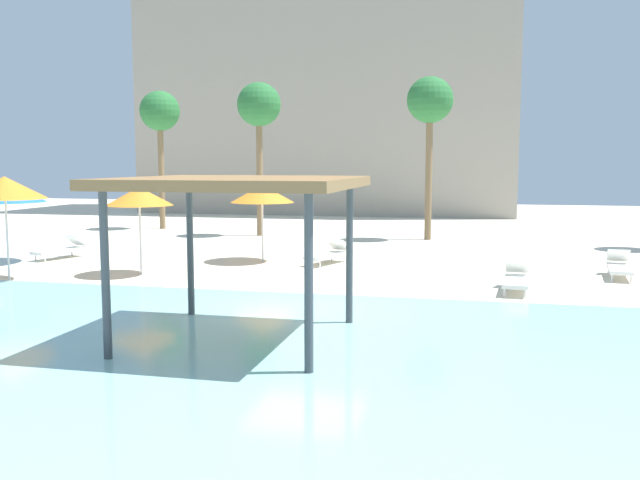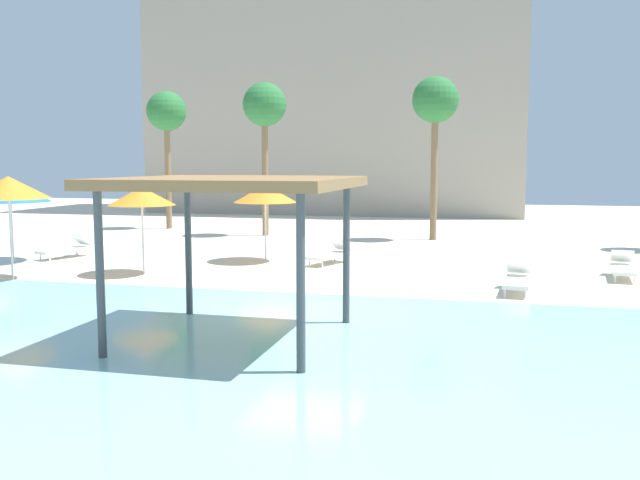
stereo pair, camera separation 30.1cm
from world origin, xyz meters
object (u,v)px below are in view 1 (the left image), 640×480
(beach_umbrella_orange_3, at_px, (139,196))
(palm_tree_1, at_px, (259,108))
(palm_tree_3, at_px, (430,104))
(beach_umbrella_blue_0, at_px, (5,192))
(lounge_chair_1, at_px, (619,266))
(shade_pavilion, at_px, (239,188))
(beach_umbrella_orange_1, at_px, (5,188))
(palm_tree_2, at_px, (160,115))
(lounge_chair_0, at_px, (329,253))
(lounge_chair_2, at_px, (516,278))
(lounge_chair_3, at_px, (63,248))
(beach_umbrella_orange_4, at_px, (262,194))

(beach_umbrella_orange_3, xyz_separation_m, palm_tree_1, (0.08, 10.92, 3.28))
(palm_tree_3, bearing_deg, beach_umbrella_orange_3, -124.16)
(beach_umbrella_blue_0, bearing_deg, lounge_chair_1, 4.07)
(shade_pavilion, relative_size, beach_umbrella_orange_1, 1.43)
(beach_umbrella_orange_1, distance_m, lounge_chair_1, 17.02)
(palm_tree_2, relative_size, palm_tree_3, 0.98)
(lounge_chair_0, distance_m, palm_tree_2, 14.95)
(beach_umbrella_orange_1, height_order, palm_tree_1, palm_tree_1)
(lounge_chair_1, bearing_deg, palm_tree_1, -115.84)
(lounge_chair_1, distance_m, palm_tree_1, 16.52)
(beach_umbrella_orange_3, xyz_separation_m, palm_tree_3, (7.41, 10.92, 3.32))
(lounge_chair_0, bearing_deg, lounge_chair_2, 77.78)
(palm_tree_1, bearing_deg, lounge_chair_2, -47.27)
(lounge_chair_0, relative_size, lounge_chair_3, 1.00)
(beach_umbrella_orange_4, relative_size, lounge_chair_2, 1.28)
(beach_umbrella_blue_0, height_order, lounge_chair_3, beach_umbrella_blue_0)
(beach_umbrella_blue_0, xyz_separation_m, beach_umbrella_orange_1, (2.32, -3.04, 0.25))
(beach_umbrella_orange_1, distance_m, lounge_chair_2, 13.65)
(shade_pavilion, relative_size, lounge_chair_3, 2.05)
(beach_umbrella_blue_0, height_order, beach_umbrella_orange_1, beach_umbrella_orange_1)
(lounge_chair_1, xyz_separation_m, palm_tree_3, (-5.92, 8.38, 5.25))
(shade_pavilion, height_order, lounge_chair_2, shade_pavilion)
(beach_umbrella_blue_0, distance_m, beach_umbrella_orange_3, 5.43)
(beach_umbrella_orange_1, bearing_deg, lounge_chair_0, 33.42)
(beach_umbrella_blue_0, height_order, lounge_chair_1, beach_umbrella_blue_0)
(palm_tree_2, bearing_deg, lounge_chair_1, -28.67)
(lounge_chair_2, height_order, palm_tree_3, palm_tree_3)
(palm_tree_2, distance_m, palm_tree_3, 13.04)
(beach_umbrella_orange_1, height_order, palm_tree_2, palm_tree_2)
(shade_pavilion, bearing_deg, beach_umbrella_blue_0, 144.22)
(lounge_chair_2, bearing_deg, lounge_chair_3, -95.87)
(lounge_chair_0, xyz_separation_m, palm_tree_3, (2.58, 7.60, 5.25))
(beach_umbrella_orange_4, bearing_deg, lounge_chair_0, 0.11)
(lounge_chair_2, height_order, palm_tree_1, palm_tree_1)
(shade_pavilion, bearing_deg, beach_umbrella_orange_3, 129.46)
(palm_tree_1, distance_m, palm_tree_3, 7.33)
(lounge_chair_2, xyz_separation_m, palm_tree_1, (-10.32, 11.17, 5.20))
(palm_tree_3, bearing_deg, palm_tree_2, 171.57)
(beach_umbrella_orange_3, distance_m, lounge_chair_2, 10.58)
(palm_tree_1, relative_size, palm_tree_2, 1.01)
(palm_tree_2, bearing_deg, beach_umbrella_orange_3, -66.82)
(lounge_chair_0, xyz_separation_m, lounge_chair_2, (5.58, -3.57, 0.00))
(beach_umbrella_blue_0, relative_size, lounge_chair_1, 1.35)
(shade_pavilion, height_order, palm_tree_1, palm_tree_1)
(beach_umbrella_orange_3, relative_size, palm_tree_3, 0.38)
(beach_umbrella_orange_1, xyz_separation_m, lounge_chair_0, (7.80, 5.14, -2.21))
(lounge_chair_0, distance_m, lounge_chair_2, 6.62)
(shade_pavilion, relative_size, beach_umbrella_orange_3, 1.61)
(lounge_chair_1, xyz_separation_m, palm_tree_1, (-13.25, 8.39, 5.20))
(beach_umbrella_blue_0, xyz_separation_m, palm_tree_2, (-0.20, 11.62, 3.19))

